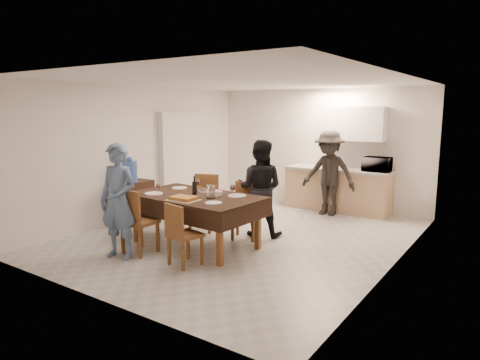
# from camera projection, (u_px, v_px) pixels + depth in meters

# --- Properties ---
(floor) EXTENTS (5.00, 6.00, 0.02)m
(floor) POSITION_uv_depth(u_px,v_px,m) (244.00, 236.00, 7.34)
(floor) COLOR beige
(floor) RESTS_ON ground
(ceiling) EXTENTS (5.00, 6.00, 0.02)m
(ceiling) POSITION_uv_depth(u_px,v_px,m) (244.00, 81.00, 6.91)
(ceiling) COLOR white
(ceiling) RESTS_ON wall_back
(wall_back) EXTENTS (5.00, 0.02, 2.60)m
(wall_back) POSITION_uv_depth(u_px,v_px,m) (318.00, 147.00, 9.57)
(wall_back) COLOR white
(wall_back) RESTS_ON floor
(wall_front) EXTENTS (5.00, 0.02, 2.60)m
(wall_front) POSITION_uv_depth(u_px,v_px,m) (92.00, 188.00, 4.68)
(wall_front) COLOR white
(wall_front) RESTS_ON floor
(wall_left) EXTENTS (0.02, 6.00, 2.60)m
(wall_left) POSITION_uv_depth(u_px,v_px,m) (140.00, 152.00, 8.52)
(wall_left) COLOR white
(wall_left) RESTS_ON floor
(wall_right) EXTENTS (0.02, 6.00, 2.60)m
(wall_right) POSITION_uv_depth(u_px,v_px,m) (399.00, 173.00, 5.74)
(wall_right) COLOR white
(wall_right) RESTS_ON floor
(stub_partition) EXTENTS (0.15, 1.40, 2.10)m
(stub_partition) POSITION_uv_depth(u_px,v_px,m) (184.00, 159.00, 9.49)
(stub_partition) COLOR silver
(stub_partition) RESTS_ON floor
(kitchen_base_cabinet) EXTENTS (2.20, 0.60, 0.86)m
(kitchen_base_cabinet) POSITION_uv_depth(u_px,v_px,m) (337.00, 191.00, 9.12)
(kitchen_base_cabinet) COLOR tan
(kitchen_base_cabinet) RESTS_ON floor
(kitchen_worktop) EXTENTS (2.24, 0.64, 0.05)m
(kitchen_worktop) POSITION_uv_depth(u_px,v_px,m) (338.00, 170.00, 9.05)
(kitchen_worktop) COLOR #A4A5A0
(kitchen_worktop) RESTS_ON kitchen_base_cabinet
(upper_cabinet) EXTENTS (1.20, 0.34, 0.70)m
(upper_cabinet) POSITION_uv_depth(u_px,v_px,m) (356.00, 124.00, 8.83)
(upper_cabinet) COLOR white
(upper_cabinet) RESTS_ON wall_back
(dining_table) EXTENTS (2.16, 1.34, 0.82)m
(dining_table) POSITION_uv_depth(u_px,v_px,m) (195.00, 198.00, 6.72)
(dining_table) COLOR black
(dining_table) RESTS_ON floor
(chair_near_left) EXTENTS (0.45, 0.45, 0.54)m
(chair_near_left) POSITION_uv_depth(u_px,v_px,m) (135.00, 215.00, 6.31)
(chair_near_left) COLOR brown
(chair_near_left) RESTS_ON floor
(chair_near_right) EXTENTS (0.48, 0.48, 0.48)m
(chair_near_right) POSITION_uv_depth(u_px,v_px,m) (181.00, 229.00, 5.82)
(chair_near_right) COLOR brown
(chair_near_right) RESTS_ON floor
(chair_far_left) EXTENTS (0.57, 0.58, 0.53)m
(chair_far_left) POSITION_uv_depth(u_px,v_px,m) (200.00, 198.00, 7.53)
(chair_far_left) COLOR brown
(chair_far_left) RESTS_ON floor
(chair_far_right) EXTENTS (0.55, 0.56, 0.51)m
(chair_far_right) POSITION_uv_depth(u_px,v_px,m) (242.00, 206.00, 7.04)
(chair_far_right) COLOR brown
(chair_far_right) RESTS_ON floor
(console) EXTENTS (0.42, 0.85, 0.79)m
(console) POSITION_uv_depth(u_px,v_px,m) (131.00, 202.00, 8.16)
(console) COLOR black
(console) RESTS_ON floor
(water_jug) EXTENTS (0.27, 0.27, 0.40)m
(water_jug) POSITION_uv_depth(u_px,v_px,m) (130.00, 171.00, 8.06)
(water_jug) COLOR #416BCC
(water_jug) RESTS_ON console
(wine_bottle) EXTENTS (0.07, 0.07, 0.29)m
(wine_bottle) POSITION_uv_depth(u_px,v_px,m) (194.00, 185.00, 6.75)
(wine_bottle) COLOR black
(wine_bottle) RESTS_ON dining_table
(water_pitcher) EXTENTS (0.13, 0.13, 0.20)m
(water_pitcher) POSITION_uv_depth(u_px,v_px,m) (210.00, 192.00, 6.46)
(water_pitcher) COLOR white
(water_pitcher) RESTS_ON dining_table
(savoury_tart) EXTENTS (0.45, 0.34, 0.05)m
(savoury_tart) POSITION_uv_depth(u_px,v_px,m) (183.00, 198.00, 6.34)
(savoury_tart) COLOR #AA6E31
(savoury_tart) RESTS_ON dining_table
(salad_bowl) EXTENTS (0.17, 0.17, 0.07)m
(salad_bowl) POSITION_uv_depth(u_px,v_px,m) (217.00, 193.00, 6.68)
(salad_bowl) COLOR white
(salad_bowl) RESTS_ON dining_table
(mushroom_dish) EXTENTS (0.19, 0.19, 0.03)m
(mushroom_dish) POSITION_uv_depth(u_px,v_px,m) (204.00, 191.00, 6.96)
(mushroom_dish) COLOR white
(mushroom_dish) RESTS_ON dining_table
(wine_glass_a) EXTENTS (0.08, 0.08, 0.17)m
(wine_glass_a) POSITION_uv_depth(u_px,v_px,m) (158.00, 189.00, 6.80)
(wine_glass_a) COLOR white
(wine_glass_a) RESTS_ON dining_table
(wine_glass_b) EXTENTS (0.09, 0.09, 0.19)m
(wine_glass_b) POSITION_uv_depth(u_px,v_px,m) (233.00, 190.00, 6.59)
(wine_glass_b) COLOR white
(wine_glass_b) RESTS_ON dining_table
(wine_glass_c) EXTENTS (0.09, 0.09, 0.21)m
(wine_glass_c) POSITION_uv_depth(u_px,v_px,m) (197.00, 185.00, 7.05)
(wine_glass_c) COLOR white
(wine_glass_c) RESTS_ON dining_table
(plate_near_left) EXTENTS (0.29, 0.29, 0.02)m
(plate_near_left) POSITION_uv_depth(u_px,v_px,m) (154.00, 194.00, 6.80)
(plate_near_left) COLOR white
(plate_near_left) RESTS_ON dining_table
(plate_near_right) EXTENTS (0.24, 0.24, 0.01)m
(plate_near_right) POSITION_uv_depth(u_px,v_px,m) (213.00, 203.00, 6.13)
(plate_near_right) COLOR white
(plate_near_right) RESTS_ON dining_table
(plate_far_left) EXTENTS (0.25, 0.25, 0.01)m
(plate_far_left) POSITION_uv_depth(u_px,v_px,m) (179.00, 188.00, 7.29)
(plate_far_left) COLOR white
(plate_far_left) RESTS_ON dining_table
(plate_far_right) EXTENTS (0.29, 0.29, 0.02)m
(plate_far_right) POSITION_uv_depth(u_px,v_px,m) (237.00, 196.00, 6.62)
(plate_far_right) COLOR white
(plate_far_right) RESTS_ON dining_table
(microwave) EXTENTS (0.53, 0.36, 0.29)m
(microwave) POSITION_uv_depth(u_px,v_px,m) (377.00, 164.00, 8.56)
(microwave) COLOR white
(microwave) RESTS_ON kitchen_worktop
(person_near) EXTENTS (0.67, 0.50, 1.68)m
(person_near) POSITION_uv_depth(u_px,v_px,m) (118.00, 201.00, 6.15)
(person_near) COLOR slate
(person_near) RESTS_ON floor
(person_far) EXTENTS (0.95, 0.84, 1.65)m
(person_far) POSITION_uv_depth(u_px,v_px,m) (260.00, 188.00, 7.26)
(person_far) COLOR black
(person_far) RESTS_ON floor
(person_kitchen) EXTENTS (1.12, 0.64, 1.73)m
(person_kitchen) POSITION_uv_depth(u_px,v_px,m) (329.00, 173.00, 8.69)
(person_kitchen) COLOR black
(person_kitchen) RESTS_ON floor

